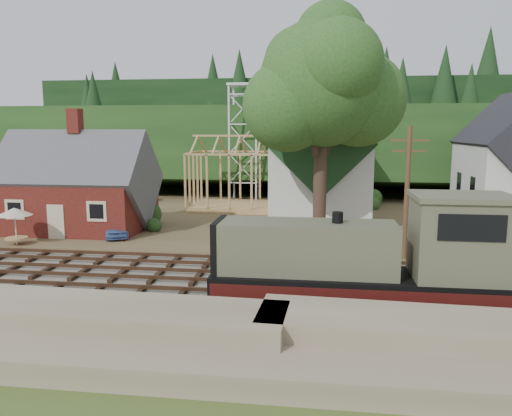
# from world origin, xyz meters

# --- Properties ---
(ground) EXTENTS (140.00, 140.00, 0.00)m
(ground) POSITION_xyz_m (0.00, 0.00, 0.00)
(ground) COLOR #384C1E
(ground) RESTS_ON ground
(embankment) EXTENTS (64.00, 5.00, 1.60)m
(embankment) POSITION_xyz_m (0.00, -8.50, 0.00)
(embankment) COLOR #7F7259
(embankment) RESTS_ON ground
(railroad_bed) EXTENTS (64.00, 11.00, 0.16)m
(railroad_bed) POSITION_xyz_m (0.00, 0.00, 0.08)
(railroad_bed) COLOR #726B5B
(railroad_bed) RESTS_ON ground
(village_flat) EXTENTS (64.00, 26.00, 0.30)m
(village_flat) POSITION_xyz_m (0.00, 18.00, 0.15)
(village_flat) COLOR brown
(village_flat) RESTS_ON ground
(hillside) EXTENTS (70.00, 28.96, 12.74)m
(hillside) POSITION_xyz_m (0.00, 42.00, 0.00)
(hillside) COLOR #1E3F19
(hillside) RESTS_ON ground
(ridge) EXTENTS (80.00, 20.00, 12.00)m
(ridge) POSITION_xyz_m (0.00, 58.00, 0.00)
(ridge) COLOR black
(ridge) RESTS_ON ground
(depot) EXTENTS (10.80, 7.41, 9.00)m
(depot) POSITION_xyz_m (-16.00, 11.00, 3.21)
(depot) COLOR #511214
(depot) RESTS_ON village_flat
(church) EXTENTS (8.40, 15.17, 13.00)m
(church) POSITION_xyz_m (2.00, 19.68, 5.18)
(church) COLOR silver
(church) RESTS_ON village_flat
(timber_frame) EXTENTS (8.20, 6.20, 6.99)m
(timber_frame) POSITION_xyz_m (-6.00, 22.00, 3.27)
(timber_frame) COLOR tan
(timber_frame) RESTS_ON village_flat
(lattice_tower) EXTENTS (3.20, 3.20, 12.12)m
(lattice_tower) POSITION_xyz_m (-6.00, 28.00, 10.03)
(lattice_tower) COLOR silver
(lattice_tower) RESTS_ON village_flat
(big_tree) EXTENTS (10.90, 8.40, 14.70)m
(big_tree) POSITION_xyz_m (2.17, 10.08, 10.22)
(big_tree) COLOR #38281E
(big_tree) RESTS_ON village_flat
(telegraph_pole_near) EXTENTS (2.20, 0.28, 8.00)m
(telegraph_pole_near) POSITION_xyz_m (7.00, 5.20, 4.25)
(telegraph_pole_near) COLOR #4C331E
(telegraph_pole_near) RESTS_ON ground
(locomotive) EXTENTS (12.63, 3.16, 5.03)m
(locomotive) POSITION_xyz_m (4.37, -3.00, 2.21)
(locomotive) COLOR black
(locomotive) RESTS_ON railroad_bed
(car_blue) EXTENTS (2.95, 4.17, 1.32)m
(car_blue) POSITION_xyz_m (-12.18, 8.80, 0.96)
(car_blue) COLOR #5D7FC7
(car_blue) RESTS_ON village_flat
(car_green) EXTENTS (3.77, 2.49, 1.17)m
(car_green) POSITION_xyz_m (-17.14, 9.40, 0.89)
(car_green) COLOR #85B87F
(car_green) RESTS_ON village_flat
(patio_set) EXTENTS (2.21, 2.21, 2.46)m
(patio_set) POSITION_xyz_m (-17.70, 5.50, 2.40)
(patio_set) COLOR silver
(patio_set) RESTS_ON village_flat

